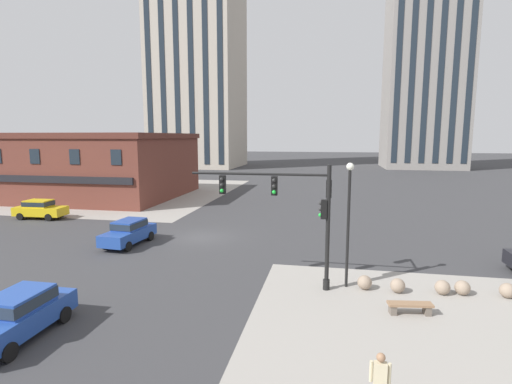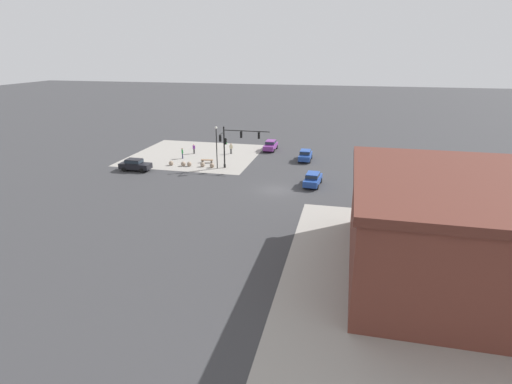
% 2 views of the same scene
% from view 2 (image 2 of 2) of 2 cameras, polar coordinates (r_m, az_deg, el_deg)
% --- Properties ---
extents(ground_plane, '(320.00, 320.00, 0.00)m').
position_cam_2_polar(ground_plane, '(49.57, 2.79, 0.28)').
color(ground_plane, '#38383A').
extents(sidewalk_corner_slab, '(20.00, 19.00, 0.02)m').
position_cam_2_polar(sidewalk_corner_slab, '(67.25, -8.52, 5.21)').
color(sidewalk_corner_slab, gray).
rests_on(sidewalk_corner_slab, ground).
extents(traffic_signal_main, '(6.78, 2.09, 6.01)m').
position_cam_2_polar(traffic_signal_main, '(57.72, -3.32, 7.08)').
color(traffic_signal_main, black).
rests_on(traffic_signal_main, ground).
extents(bollard_sphere_curb_a, '(0.68, 0.68, 0.68)m').
position_cam_2_polar(bollard_sphere_curb_a, '(59.35, -6.21, 3.75)').
color(bollard_sphere_curb_a, gray).
rests_on(bollard_sphere_curb_a, ground).
extents(bollard_sphere_curb_b, '(0.68, 0.68, 0.68)m').
position_cam_2_polar(bollard_sphere_curb_b, '(59.96, -7.53, 3.86)').
color(bollard_sphere_curb_b, gray).
rests_on(bollard_sphere_curb_b, ground).
extents(bollard_sphere_curb_c, '(0.68, 0.68, 0.68)m').
position_cam_2_polar(bollard_sphere_curb_c, '(60.53, -9.37, 3.92)').
color(bollard_sphere_curb_c, gray).
rests_on(bollard_sphere_curb_c, ground).
extents(bollard_sphere_curb_d, '(0.68, 0.68, 0.68)m').
position_cam_2_polar(bollard_sphere_curb_d, '(60.75, -10.20, 3.92)').
color(bollard_sphere_curb_d, gray).
rests_on(bollard_sphere_curb_d, ground).
extents(bollard_sphere_curb_e, '(0.68, 0.68, 0.68)m').
position_cam_2_polar(bollard_sphere_curb_e, '(61.49, -11.86, 4.00)').
color(bollard_sphere_curb_e, gray).
rests_on(bollard_sphere_curb_e, ground).
extents(bench_near_signal, '(1.85, 0.72, 0.49)m').
position_cam_2_polar(bench_near_signal, '(62.06, -6.91, 4.40)').
color(bench_near_signal, '#8E6B4C').
rests_on(bench_near_signal, ground).
extents(pedestrian_near_bench, '(0.36, 0.47, 1.68)m').
position_cam_2_polar(pedestrian_near_bench, '(64.97, -10.33, 5.48)').
color(pedestrian_near_bench, '#232847').
rests_on(pedestrian_near_bench, ground).
extents(pedestrian_at_curb, '(0.55, 0.23, 1.73)m').
position_cam_2_polar(pedestrian_at_curb, '(67.09, -3.53, 6.23)').
color(pedestrian_at_curb, '#333333').
rests_on(pedestrian_at_curb, ground).
extents(pedestrian_walking_east, '(0.51, 0.32, 1.60)m').
position_cam_2_polar(pedestrian_walking_east, '(67.86, -8.73, 6.12)').
color(pedestrian_walking_east, '#333333').
rests_on(pedestrian_walking_east, ground).
extents(street_lamp_corner_near, '(0.36, 0.36, 6.07)m').
position_cam_2_polar(street_lamp_corner_near, '(58.12, -5.58, 6.91)').
color(street_lamp_corner_near, black).
rests_on(street_lamp_corner_near, ground).
extents(car_main_northbound_near, '(4.43, 1.94, 1.68)m').
position_cam_2_polar(car_main_northbound_near, '(53.41, 26.01, 0.73)').
color(car_main_northbound_near, gold).
rests_on(car_main_northbound_near, ground).
extents(car_main_northbound_far, '(2.15, 4.53, 1.68)m').
position_cam_2_polar(car_main_northbound_far, '(51.38, 8.00, 1.88)').
color(car_main_northbound_far, '#23479E').
rests_on(car_main_northbound_far, ground).
extents(car_main_southbound_near, '(1.95, 4.43, 1.68)m').
position_cam_2_polar(car_main_southbound_near, '(69.43, 2.07, 6.63)').
color(car_main_southbound_near, '#7A3389').
rests_on(car_main_southbound_near, ground).
extents(car_main_southbound_far, '(4.40, 1.90, 1.68)m').
position_cam_2_polar(car_main_southbound_far, '(59.86, -16.68, 3.75)').
color(car_main_southbound_far, black).
rests_on(car_main_southbound_far, ground).
extents(car_cross_eastbound, '(1.91, 4.41, 1.68)m').
position_cam_2_polar(car_cross_eastbound, '(63.16, 6.96, 5.22)').
color(car_cross_eastbound, '#23479E').
rests_on(car_cross_eastbound, ground).
extents(car_cross_westbound, '(4.48, 2.04, 1.68)m').
position_cam_2_polar(car_cross_westbound, '(46.04, 22.34, -1.52)').
color(car_cross_westbound, gold).
rests_on(car_cross_westbound, ground).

